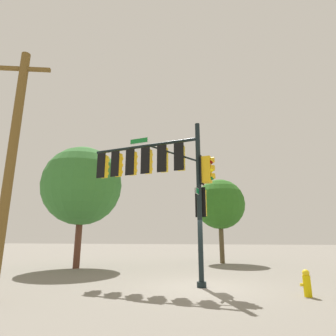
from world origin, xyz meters
TOP-DOWN VIEW (x-y plane):
  - ground_plane at (0.00, 0.00)m, footprint 120.00×120.00m
  - signal_pole_assembly at (1.72, -0.45)m, footprint 5.78×1.86m
  - utility_pole at (5.82, 3.64)m, footprint 1.77×0.57m
  - fire_hydrant at (-3.43, 1.10)m, footprint 0.33×0.24m
  - tree_near at (-0.91, -10.01)m, footprint 3.71×3.71m
  - tree_mid at (7.85, -5.10)m, footprint 5.04×5.04m

SIDE VIEW (x-z plane):
  - ground_plane at x=0.00m, z-range 0.00..0.00m
  - fire_hydrant at x=-3.43m, z-range 0.00..0.83m
  - utility_pole at x=5.82m, z-range 0.12..8.34m
  - tree_near at x=-0.91m, z-range 1.18..7.30m
  - signal_pole_assembly at x=1.72m, z-range 1.35..7.98m
  - tree_mid at x=7.85m, z-range 1.26..8.86m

